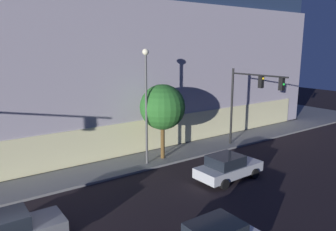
{
  "coord_description": "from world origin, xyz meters",
  "views": [
    {
      "loc": [
        -1.66,
        -12.15,
        8.26
      ],
      "look_at": [
        9.94,
        4.24,
        4.0
      ],
      "focal_mm": 34.77,
      "sensor_mm": 36.0,
      "label": 1
    }
  ],
  "objects_px": {
    "street_lamp_sidewalk": "(146,93)",
    "car_silver": "(228,167)",
    "sidewalk_tree": "(163,107)",
    "modern_building": "(100,58)",
    "traffic_light_far_corner": "(251,93)"
  },
  "relations": [
    {
      "from": "modern_building",
      "to": "street_lamp_sidewalk",
      "type": "height_order",
      "value": "modern_building"
    },
    {
      "from": "sidewalk_tree",
      "to": "car_silver",
      "type": "relative_size",
      "value": 1.21
    },
    {
      "from": "traffic_light_far_corner",
      "to": "car_silver",
      "type": "height_order",
      "value": "traffic_light_far_corner"
    },
    {
      "from": "traffic_light_far_corner",
      "to": "street_lamp_sidewalk",
      "type": "xyz_separation_m",
      "value": [
        -8.45,
        1.88,
        0.44
      ]
    },
    {
      "from": "street_lamp_sidewalk",
      "to": "sidewalk_tree",
      "type": "bearing_deg",
      "value": 11.92
    },
    {
      "from": "street_lamp_sidewalk",
      "to": "car_silver",
      "type": "relative_size",
      "value": 1.76
    },
    {
      "from": "traffic_light_far_corner",
      "to": "car_silver",
      "type": "distance_m",
      "value": 7.49
    },
    {
      "from": "traffic_light_far_corner",
      "to": "sidewalk_tree",
      "type": "height_order",
      "value": "traffic_light_far_corner"
    },
    {
      "from": "street_lamp_sidewalk",
      "to": "car_silver",
      "type": "distance_m",
      "value": 7.27
    },
    {
      "from": "modern_building",
      "to": "street_lamp_sidewalk",
      "type": "relative_size",
      "value": 4.6
    },
    {
      "from": "traffic_light_far_corner",
      "to": "street_lamp_sidewalk",
      "type": "height_order",
      "value": "street_lamp_sidewalk"
    },
    {
      "from": "car_silver",
      "to": "modern_building",
      "type": "bearing_deg",
      "value": 88.47
    },
    {
      "from": "street_lamp_sidewalk",
      "to": "sidewalk_tree",
      "type": "relative_size",
      "value": 1.45
    },
    {
      "from": "traffic_light_far_corner",
      "to": "sidewalk_tree",
      "type": "xyz_separation_m",
      "value": [
        -6.87,
        2.21,
        -0.74
      ]
    },
    {
      "from": "modern_building",
      "to": "sidewalk_tree",
      "type": "distance_m",
      "value": 15.34
    }
  ]
}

